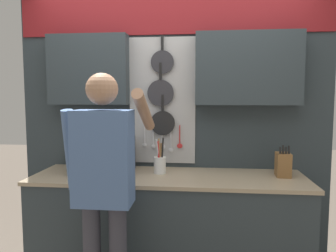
% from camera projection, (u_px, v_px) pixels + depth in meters
% --- Properties ---
extents(base_cabinet_counter, '(2.23, 0.67, 0.90)m').
position_uv_depth(base_cabinet_counter, '(168.00, 229.00, 2.73)').
color(base_cabinet_counter, '#2D383D').
rests_on(base_cabinet_counter, ground_plane).
extents(back_wall_unit, '(2.80, 0.20, 2.48)m').
position_uv_depth(back_wall_unit, '(173.00, 105.00, 2.93)').
color(back_wall_unit, '#2D383D').
rests_on(back_wall_unit, ground_plane).
extents(microwave, '(0.48, 0.36, 0.30)m').
position_uv_depth(microwave, '(104.00, 155.00, 2.79)').
color(microwave, black).
rests_on(microwave, base_cabinet_counter).
extents(knife_block, '(0.12, 0.15, 0.26)m').
position_uv_depth(knife_block, '(283.00, 164.00, 2.65)').
color(knife_block, brown).
rests_on(knife_block, base_cabinet_counter).
extents(utensil_crock, '(0.10, 0.10, 0.30)m').
position_uv_depth(utensil_crock, '(160.00, 164.00, 2.75)').
color(utensil_crock, white).
rests_on(utensil_crock, base_cabinet_counter).
extents(person, '(0.54, 0.63, 1.71)m').
position_uv_depth(person, '(104.00, 177.00, 2.17)').
color(person, '#383842').
rests_on(person, ground_plane).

